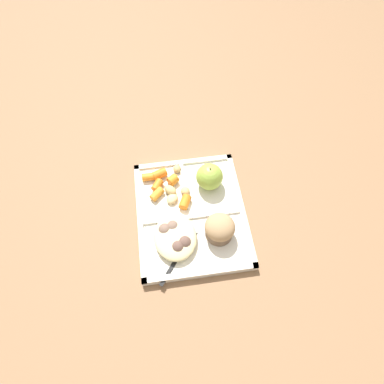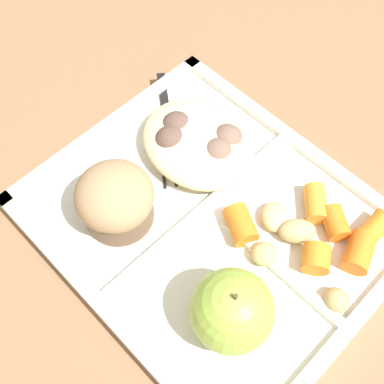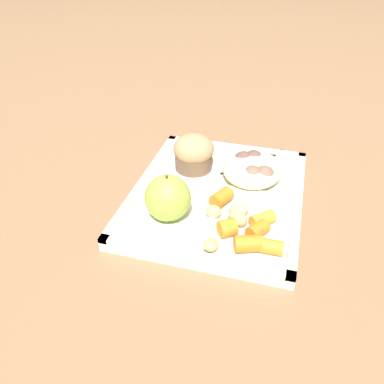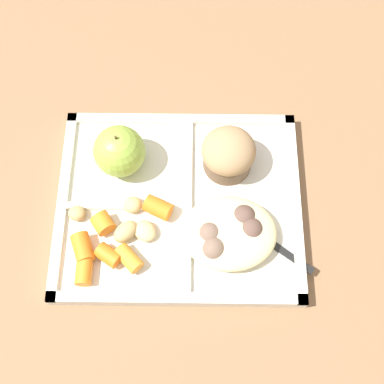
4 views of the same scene
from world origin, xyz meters
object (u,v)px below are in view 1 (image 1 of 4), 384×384
(green_apple, at_px, (209,177))
(lunch_tray, at_px, (191,214))
(bran_muffin, at_px, (220,229))
(plastic_fork, at_px, (180,254))

(green_apple, bearing_deg, lunch_tray, -36.64)
(lunch_tray, distance_m, bran_muffin, 0.10)
(lunch_tray, distance_m, plastic_fork, 0.12)
(green_apple, height_order, plastic_fork, green_apple)
(plastic_fork, bearing_deg, green_apple, 151.11)
(plastic_fork, bearing_deg, lunch_tray, 157.98)
(lunch_tray, xyz_separation_m, green_apple, (-0.08, 0.06, 0.04))
(lunch_tray, xyz_separation_m, bran_muffin, (0.07, 0.06, 0.04))
(green_apple, xyz_separation_m, plastic_fork, (0.19, -0.10, -0.03))
(green_apple, bearing_deg, bran_muffin, 0.00)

